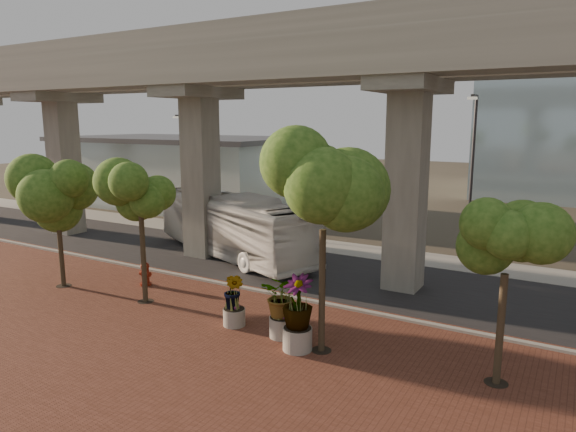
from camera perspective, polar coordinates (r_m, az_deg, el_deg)
The scene contains 18 objects.
ground at distance 25.69m, azimuth -1.79°, elevation -7.08°, with size 160.00×160.00×0.00m, color #373228.
brick_plaza at distance 19.78m, azimuth -14.44°, elevation -12.87°, with size 70.00×13.00×0.06m, color brown.
asphalt_road at distance 27.32m, azimuth 0.44°, elevation -5.95°, with size 90.00×8.00×0.04m, color black.
curb_strip at distance 24.07m, azimuth -4.33°, elevation -8.13°, with size 70.00×0.25×0.16m, color #98968D.
far_sidewalk at distance 32.05m, azimuth 5.32°, elevation -3.49°, with size 90.00×3.00×0.06m, color #98968D.
transit_viaduct at distance 26.20m, azimuth 0.46°, elevation 9.47°, with size 72.00×5.60×12.40m.
station_pavilion at distance 49.59m, azimuth -11.76°, elevation 5.05°, with size 23.00×13.00×6.30m.
transit_bus at distance 29.83m, azimuth -6.12°, elevation -1.08°, with size 3.03×12.90×3.60m, color silver.
fire_hydrant at distance 25.43m, azimuth -15.58°, elevation -6.17°, with size 0.60×0.54×1.19m.
planter_front at distance 18.61m, azimuth -0.64°, elevation -9.25°, with size 2.12×2.12×2.33m.
planter_right at distance 17.54m, azimuth 1.07°, elevation -9.88°, with size 2.47×2.47×2.64m.
planter_left at distance 19.76m, azimuth -6.05°, elevation -8.59°, with size 1.89×1.89×2.07m.
street_tree_far_west at distance 25.88m, azimuth -24.34°, elevation 1.94°, with size 4.02×4.02×6.12m.
street_tree_near_west at distance 22.28m, azimuth -16.13°, elevation 2.45°, with size 3.12×3.12×6.19m.
street_tree_near_east at distance 16.56m, azimuth 3.94°, elevation 2.69°, with size 4.29×4.29×7.44m.
street_tree_far_east at distance 15.84m, azimuth 23.19°, elevation -2.71°, with size 3.25×3.25×5.83m.
streetlamp_west at distance 37.61m, azimuth -11.24°, elevation 5.74°, with size 0.40×1.18×8.15m.
streetlamp_east at distance 28.44m, azimuth 19.72°, elevation 4.86°, with size 0.45×1.31×9.02m.
Camera 1 is at (12.96, -20.77, 7.78)m, focal length 32.00 mm.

